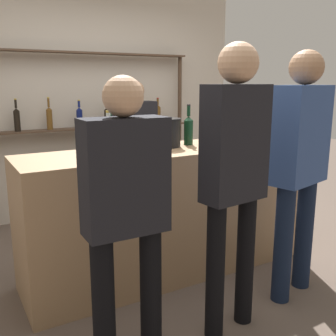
{
  "coord_description": "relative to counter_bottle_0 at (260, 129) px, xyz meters",
  "views": [
    {
      "loc": [
        -1.55,
        -2.7,
        1.58
      ],
      "look_at": [
        0.0,
        0.0,
        0.9
      ],
      "focal_mm": 42.0,
      "sensor_mm": 36.0,
      "label": 1
    }
  ],
  "objects": [
    {
      "name": "counter_bottle_4",
      "position": [
        -1.25,
        0.22,
        0.01
      ],
      "size": [
        0.08,
        0.08,
        0.36
      ],
      "color": "black",
      "rests_on": "bar_counter"
    },
    {
      "name": "customer_right",
      "position": [
        -0.13,
        -0.56,
        -0.13
      ],
      "size": [
        0.51,
        0.31,
        1.79
      ],
      "rotation": [
        0.0,
        0.0,
        1.81
      ],
      "color": "#121C33",
      "rests_on": "ground_plane"
    },
    {
      "name": "counter_bottle_2",
      "position": [
        -1.35,
        0.0,
        -0.0
      ],
      "size": [
        0.08,
        0.08,
        0.34
      ],
      "color": "silver",
      "rests_on": "bar_counter"
    },
    {
      "name": "ground_plane",
      "position": [
        -0.76,
        0.22,
        -1.19
      ],
      "size": [
        16.0,
        16.0,
        0.0
      ],
      "primitive_type": "plane",
      "color": "brown"
    },
    {
      "name": "ice_bucket",
      "position": [
        -0.72,
        0.32,
        -0.02
      ],
      "size": [
        0.24,
        0.24,
        0.23
      ],
      "color": "black",
      "rests_on": "bar_counter"
    },
    {
      "name": "customer_center",
      "position": [
        -0.82,
        -0.67,
        -0.11
      ],
      "size": [
        0.44,
        0.24,
        1.8
      ],
      "rotation": [
        0.0,
        0.0,
        1.69
      ],
      "color": "black",
      "rests_on": "ground_plane"
    },
    {
      "name": "counter_bottle_1",
      "position": [
        -0.08,
        0.3,
        -0.0
      ],
      "size": [
        0.08,
        0.08,
        0.34
      ],
      "color": "black",
      "rests_on": "bar_counter"
    },
    {
      "name": "back_wall",
      "position": [
        -0.76,
        2.16,
        0.21
      ],
      "size": [
        3.97,
        0.12,
        2.8
      ],
      "primitive_type": "cube",
      "color": "beige",
      "rests_on": "ground_plane"
    },
    {
      "name": "counter_bottle_0",
      "position": [
        0.0,
        0.0,
        0.0
      ],
      "size": [
        0.08,
        0.08,
        0.35
      ],
      "color": "black",
      "rests_on": "bar_counter"
    },
    {
      "name": "back_shelf",
      "position": [
        -0.75,
        1.98,
        0.08
      ],
      "size": [
        2.42,
        0.18,
        1.91
      ],
      "color": "#4C3828",
      "rests_on": "ground_plane"
    },
    {
      "name": "counter_bottle_3",
      "position": [
        -0.51,
        0.32,
        -0.0
      ],
      "size": [
        0.08,
        0.08,
        0.34
      ],
      "color": "black",
      "rests_on": "bar_counter"
    },
    {
      "name": "server_behind_counter",
      "position": [
        -0.61,
        1.17,
        -0.26
      ],
      "size": [
        0.44,
        0.21,
        1.6
      ],
      "rotation": [
        0.0,
        0.0,
        -1.55
      ],
      "color": "black",
      "rests_on": "ground_plane"
    },
    {
      "name": "bar_counter",
      "position": [
        -0.76,
        0.22,
        -0.66
      ],
      "size": [
        2.37,
        0.66,
        1.05
      ],
      "primitive_type": "cube",
      "color": "#997551",
      "rests_on": "ground_plane"
    },
    {
      "name": "customer_left",
      "position": [
        -1.51,
        -0.62,
        -0.25
      ],
      "size": [
        0.45,
        0.21,
        1.62
      ],
      "rotation": [
        0.0,
        0.0,
        1.56
      ],
      "color": "black",
      "rests_on": "ground_plane"
    }
  ]
}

